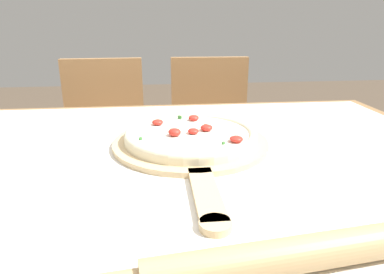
{
  "coord_description": "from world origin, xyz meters",
  "views": [
    {
      "loc": [
        -0.05,
        -0.7,
        1.06
      ],
      "look_at": [
        0.03,
        0.05,
        0.79
      ],
      "focal_mm": 32.0,
      "sensor_mm": 36.0,
      "label": 1
    }
  ],
  "objects_px": {
    "chair_left": "(105,139)",
    "chair_right": "(211,135)",
    "pizza": "(191,135)",
    "rolling_pin": "(284,257)",
    "pizza_peel": "(192,145)"
  },
  "relations": [
    {
      "from": "chair_left",
      "to": "chair_right",
      "type": "relative_size",
      "value": 1.0
    },
    {
      "from": "pizza",
      "to": "chair_left",
      "type": "bearing_deg",
      "value": 112.0
    },
    {
      "from": "pizza",
      "to": "chair_left",
      "type": "height_order",
      "value": "chair_left"
    },
    {
      "from": "rolling_pin",
      "to": "chair_left",
      "type": "height_order",
      "value": "chair_left"
    },
    {
      "from": "rolling_pin",
      "to": "chair_left",
      "type": "xyz_separation_m",
      "value": [
        -0.4,
        1.27,
        -0.28
      ]
    },
    {
      "from": "rolling_pin",
      "to": "chair_right",
      "type": "xyz_separation_m",
      "value": [
        0.12,
        1.27,
        -0.28
      ]
    },
    {
      "from": "chair_left",
      "to": "chair_right",
      "type": "height_order",
      "value": "same"
    },
    {
      "from": "chair_left",
      "to": "chair_right",
      "type": "distance_m",
      "value": 0.51
    },
    {
      "from": "pizza",
      "to": "chair_right",
      "type": "xyz_separation_m",
      "value": [
        0.18,
        0.82,
        -0.29
      ]
    },
    {
      "from": "rolling_pin",
      "to": "chair_left",
      "type": "distance_m",
      "value": 1.36
    },
    {
      "from": "rolling_pin",
      "to": "chair_left",
      "type": "relative_size",
      "value": 0.5
    },
    {
      "from": "pizza_peel",
      "to": "chair_right",
      "type": "distance_m",
      "value": 0.9
    },
    {
      "from": "pizza_peel",
      "to": "chair_left",
      "type": "relative_size",
      "value": 0.64
    },
    {
      "from": "rolling_pin",
      "to": "chair_right",
      "type": "relative_size",
      "value": 0.5
    },
    {
      "from": "pizza_peel",
      "to": "chair_left",
      "type": "xyz_separation_m",
      "value": [
        -0.33,
        0.84,
        -0.27
      ]
    }
  ]
}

